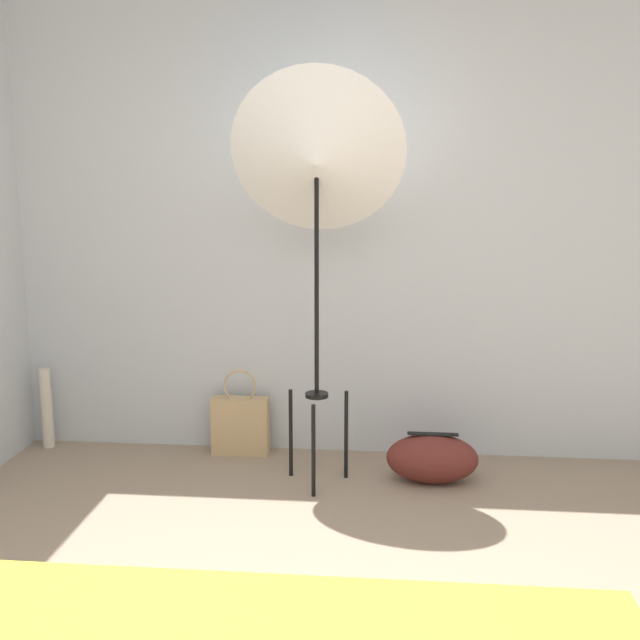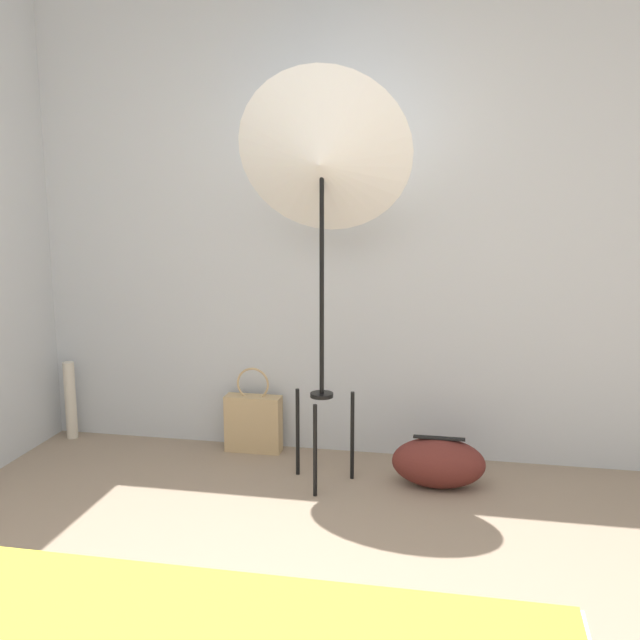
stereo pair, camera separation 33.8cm
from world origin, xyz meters
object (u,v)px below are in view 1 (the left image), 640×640
at_px(photo_umbrella, 317,161).
at_px(tote_bag, 241,425).
at_px(duffel_bag, 432,458).
at_px(paper_roll, 47,408).

distance_m(photo_umbrella, tote_bag, 1.54).
relative_size(photo_umbrella, duffel_bag, 4.37).
xyz_separation_m(photo_umbrella, paper_roll, (-1.58, 0.37, -1.36)).
height_order(photo_umbrella, paper_roll, photo_umbrella).
bearing_deg(paper_roll, duffel_bag, -8.16).
bearing_deg(photo_umbrella, paper_roll, 166.76).
xyz_separation_m(photo_umbrella, duffel_bag, (0.58, 0.06, -1.47)).
relative_size(tote_bag, duffel_bag, 1.05).
height_order(photo_umbrella, tote_bag, photo_umbrella).
bearing_deg(duffel_bag, paper_roll, 171.84).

